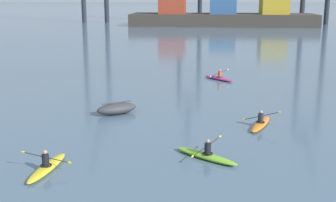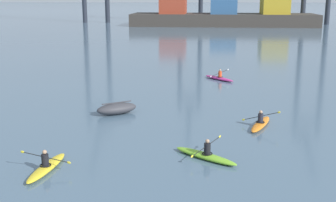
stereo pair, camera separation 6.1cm
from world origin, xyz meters
name	(u,v)px [view 1 (the left image)]	position (x,y,z in m)	size (l,w,h in m)	color
container_barge	(223,15)	(5.53, 99.06, 2.58)	(42.98, 11.93, 8.08)	#38332D
capsized_dinghy	(117,109)	(-3.27, 18.69, 0.35)	(2.76, 2.38, 0.76)	#38383D
kayak_yellow	(47,167)	(-4.37, 9.46, 0.17)	(2.26, 3.44, 0.95)	yellow
kayak_magenta	(219,78)	(3.30, 30.68, 0.17)	(2.75, 2.90, 0.95)	#C13384
kayak_orange	(261,123)	(5.39, 16.86, 0.17)	(2.08, 3.40, 1.03)	orange
kayak_lime	(206,155)	(2.34, 11.48, 0.17)	(3.09, 2.50, 0.95)	#7ABC2D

